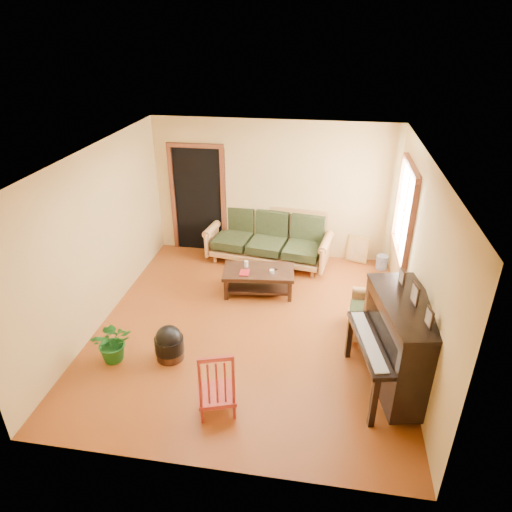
% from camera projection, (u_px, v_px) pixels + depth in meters
% --- Properties ---
extents(floor, '(5.00, 5.00, 0.00)m').
position_uv_depth(floor, '(250.00, 326.00, 6.90)').
color(floor, '#672B0D').
rests_on(floor, ground).
extents(doorway, '(1.08, 0.16, 2.05)m').
position_uv_depth(doorway, '(198.00, 200.00, 8.81)').
color(doorway, black).
rests_on(doorway, floor).
extents(window, '(0.12, 1.36, 1.46)m').
position_uv_depth(window, '(405.00, 211.00, 7.04)').
color(window, white).
rests_on(window, right_wall).
extents(sofa, '(2.40, 1.29, 0.98)m').
position_uv_depth(sofa, '(268.00, 238.00, 8.54)').
color(sofa, '#A8713D').
rests_on(sofa, floor).
extents(coffee_table, '(1.23, 0.76, 0.43)m').
position_uv_depth(coffee_table, '(259.00, 281.00, 7.67)').
color(coffee_table, black).
rests_on(coffee_table, floor).
extents(armchair, '(0.80, 0.84, 0.80)m').
position_uv_depth(armchair, '(373.00, 311.00, 6.56)').
color(armchair, '#A8713D').
rests_on(armchair, floor).
extents(piano, '(1.10, 1.55, 1.25)m').
position_uv_depth(piano, '(401.00, 347.00, 5.48)').
color(piano, black).
rests_on(piano, floor).
extents(footstool, '(0.47, 0.47, 0.38)m').
position_uv_depth(footstool, '(170.00, 346.00, 6.17)').
color(footstool, black).
rests_on(footstool, floor).
extents(red_chair, '(0.55, 0.58, 0.92)m').
position_uv_depth(red_chair, '(216.00, 379.00, 5.22)').
color(red_chair, maroon).
rests_on(red_chair, floor).
extents(leaning_frame, '(0.41, 0.22, 0.54)m').
position_uv_depth(leaning_frame, '(358.00, 249.00, 8.62)').
color(leaning_frame, '#AF853A').
rests_on(leaning_frame, floor).
extents(ceramic_crock, '(0.24, 0.24, 0.26)m').
position_uv_depth(ceramic_crock, '(382.00, 262.00, 8.45)').
color(ceramic_crock, '#3550A0').
rests_on(ceramic_crock, floor).
extents(potted_plant, '(0.66, 0.62, 0.59)m').
position_uv_depth(potted_plant, '(113.00, 342.00, 6.10)').
color(potted_plant, '#1A5D1D').
rests_on(potted_plant, floor).
extents(book, '(0.16, 0.22, 0.02)m').
position_uv_depth(book, '(240.00, 273.00, 7.48)').
color(book, maroon).
rests_on(book, coffee_table).
extents(candle, '(0.08, 0.08, 0.11)m').
position_uv_depth(candle, '(246.00, 264.00, 7.66)').
color(candle, white).
rests_on(candle, coffee_table).
extents(glass_jar, '(0.09, 0.09, 0.06)m').
position_uv_depth(glass_jar, '(272.00, 271.00, 7.48)').
color(glass_jar, silver).
rests_on(glass_jar, coffee_table).
extents(remote, '(0.13, 0.09, 0.01)m').
position_uv_depth(remote, '(273.00, 270.00, 7.57)').
color(remote, black).
rests_on(remote, coffee_table).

